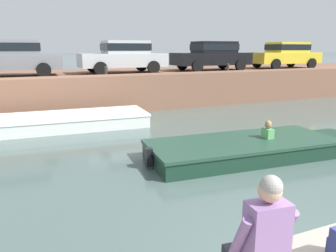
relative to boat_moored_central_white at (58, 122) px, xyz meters
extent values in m
plane|color=#4C605B|center=(2.38, -4.00, -0.25)|extent=(400.00, 400.00, 0.00)
cube|color=brown|center=(2.38, 4.79, 0.58)|extent=(60.00, 6.00, 1.65)
cube|color=#9F6C52|center=(2.38, 1.91, 1.44)|extent=(60.00, 0.24, 0.08)
cube|color=white|center=(0.29, -0.02, -0.04)|extent=(5.89, 2.33, 0.42)
cube|color=white|center=(0.29, -0.02, 0.21)|extent=(5.96, 2.39, 0.08)
cube|color=brown|center=(0.72, -0.04, 0.11)|extent=(0.34, 1.82, 0.06)
cube|color=#193828|center=(4.23, -5.30, -0.06)|extent=(5.14, 2.29, 0.38)
cube|color=#193828|center=(7.24, -5.51, -0.06)|extent=(1.08, 1.13, 0.38)
cube|color=#244836|center=(4.23, -5.30, 0.17)|extent=(5.21, 2.35, 0.08)
cube|color=brown|center=(3.86, -5.27, 0.07)|extent=(0.36, 1.75, 0.06)
cube|color=black|center=(1.63, -5.11, 0.04)|extent=(0.17, 0.21, 0.45)
cube|color=#66B26B|center=(4.98, -5.35, 0.25)|extent=(0.22, 0.33, 0.44)
sphere|color=#A37556|center=(4.98, -5.35, 0.57)|extent=(0.19, 0.19, 0.19)
sphere|color=tan|center=(4.98, -5.35, 0.61)|extent=(0.17, 0.17, 0.17)
cube|color=slate|center=(-1.45, 3.59, 2.02)|extent=(4.20, 1.89, 0.64)
cube|color=slate|center=(-1.29, 3.59, 2.64)|extent=(2.12, 1.63, 0.60)
cube|color=black|center=(-1.29, 3.59, 2.64)|extent=(2.20, 1.67, 0.33)
cylinder|color=black|center=(-0.19, 2.64, 1.70)|extent=(0.60, 0.19, 0.60)
cylinder|color=black|center=(-0.14, 4.48, 1.70)|extent=(0.60, 0.19, 0.60)
cube|color=#B7BABC|center=(3.49, 3.59, 2.02)|extent=(4.11, 1.76, 0.64)
cube|color=#B7BABC|center=(3.65, 3.59, 2.64)|extent=(2.06, 1.55, 0.60)
cube|color=black|center=(3.65, 3.59, 2.64)|extent=(2.14, 1.58, 0.33)
cylinder|color=black|center=(2.22, 2.69, 1.70)|extent=(0.60, 0.18, 0.60)
cylinder|color=black|center=(2.21, 4.48, 1.70)|extent=(0.60, 0.18, 0.60)
cylinder|color=black|center=(4.76, 2.70, 1.70)|extent=(0.60, 0.18, 0.60)
cylinder|color=black|center=(4.76, 4.49, 1.70)|extent=(0.60, 0.18, 0.60)
cube|color=black|center=(8.47, 3.59, 2.02)|extent=(4.27, 1.73, 0.64)
cube|color=black|center=(8.64, 3.59, 2.64)|extent=(2.14, 1.51, 0.60)
cube|color=black|center=(8.64, 3.59, 2.64)|extent=(2.23, 1.54, 0.33)
cylinder|color=black|center=(7.15, 2.71, 1.70)|extent=(0.60, 0.19, 0.60)
cylinder|color=black|center=(7.14, 4.44, 1.70)|extent=(0.60, 0.19, 0.60)
cylinder|color=black|center=(9.80, 2.74, 1.70)|extent=(0.60, 0.19, 0.60)
cylinder|color=black|center=(9.78, 4.47, 1.70)|extent=(0.60, 0.19, 0.60)
cube|color=yellow|center=(13.58, 3.59, 2.02)|extent=(4.27, 1.90, 0.64)
cube|color=yellow|center=(13.75, 3.58, 2.64)|extent=(2.17, 1.60, 0.60)
cube|color=black|center=(13.75, 3.58, 2.64)|extent=(2.25, 1.64, 0.33)
cylinder|color=black|center=(12.24, 2.77, 1.70)|extent=(0.61, 0.21, 0.60)
cylinder|color=black|center=(12.32, 4.53, 1.70)|extent=(0.61, 0.21, 0.60)
cylinder|color=black|center=(14.84, 2.65, 1.70)|extent=(0.61, 0.21, 0.60)
cylinder|color=black|center=(14.92, 4.41, 1.70)|extent=(0.61, 0.21, 0.60)
cylinder|color=#2D2B28|center=(2.30, 2.04, 1.58)|extent=(0.14, 0.14, 0.35)
sphere|color=#2D2B28|center=(2.30, 2.04, 1.77)|extent=(0.15, 0.15, 0.15)
cylinder|color=#2D2B28|center=(8.53, 2.04, 1.58)|extent=(0.14, 0.14, 0.35)
sphere|color=#2D2B28|center=(8.53, 2.04, 1.77)|extent=(0.15, 0.15, 0.15)
cube|color=#8C669E|center=(0.84, -10.21, 1.09)|extent=(0.38, 0.26, 0.52)
cylinder|color=#8C669E|center=(1.07, -10.18, 1.03)|extent=(0.12, 0.29, 0.47)
cylinder|color=#8C669E|center=(0.63, -10.13, 1.03)|extent=(0.12, 0.29, 0.47)
sphere|color=tan|center=(0.84, -10.21, 1.46)|extent=(0.20, 0.20, 0.20)
sphere|color=gray|center=(0.84, -10.22, 1.50)|extent=(0.19, 0.19, 0.19)
cube|color=navy|center=(1.70, -10.22, 0.74)|extent=(0.22, 0.06, 0.18)
camera|label=1|loc=(-0.91, -12.16, 2.59)|focal=35.00mm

